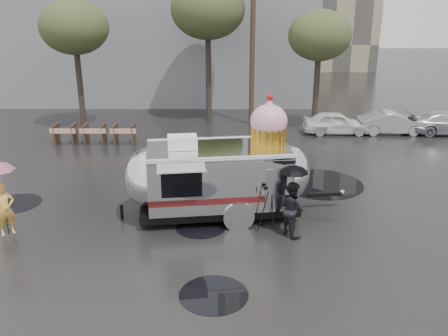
{
  "coord_description": "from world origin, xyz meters",
  "views": [
    {
      "loc": [
        1.16,
        -13.0,
        6.9
      ],
      "look_at": [
        1.03,
        1.68,
        1.66
      ],
      "focal_mm": 38.0,
      "sensor_mm": 36.0,
      "label": 1
    }
  ],
  "objects_px": {
    "airstream_trailer": "(221,174)",
    "person_left": "(5,209)",
    "person_right": "(292,209)",
    "tripod": "(265,204)"
  },
  "relations": [
    {
      "from": "person_left",
      "to": "tripod",
      "type": "distance_m",
      "value": 8.01
    },
    {
      "from": "airstream_trailer",
      "to": "person_right",
      "type": "relative_size",
      "value": 4.4
    },
    {
      "from": "airstream_trailer",
      "to": "person_left",
      "type": "distance_m",
      "value": 6.81
    },
    {
      "from": "person_left",
      "to": "person_right",
      "type": "height_order",
      "value": "person_right"
    },
    {
      "from": "airstream_trailer",
      "to": "person_left",
      "type": "bearing_deg",
      "value": -174.96
    },
    {
      "from": "person_right",
      "to": "tripod",
      "type": "height_order",
      "value": "person_right"
    },
    {
      "from": "airstream_trailer",
      "to": "tripod",
      "type": "xyz_separation_m",
      "value": [
        1.39,
        -1.14,
        -0.58
      ]
    },
    {
      "from": "airstream_trailer",
      "to": "person_left",
      "type": "height_order",
      "value": "airstream_trailer"
    },
    {
      "from": "person_left",
      "to": "person_right",
      "type": "xyz_separation_m",
      "value": [
        8.8,
        0.04,
        0.04
      ]
    },
    {
      "from": "airstream_trailer",
      "to": "person_left",
      "type": "xyz_separation_m",
      "value": [
        -6.61,
        -1.51,
        -0.62
      ]
    }
  ]
}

